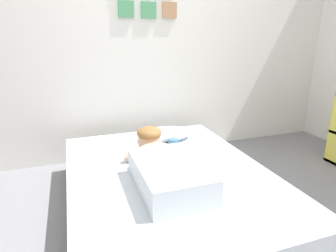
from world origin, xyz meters
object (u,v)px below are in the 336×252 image
(person_lying, at_px, (163,165))
(coffee_cup, at_px, (173,143))
(cell_phone, at_px, (196,179))
(bed, at_px, (168,191))
(pillow, at_px, (166,134))

(person_lying, distance_m, coffee_cup, 0.60)
(coffee_cup, xyz_separation_m, cell_phone, (-0.06, -0.62, -0.03))
(coffee_cup, height_order, cell_phone, coffee_cup)
(bed, distance_m, pillow, 0.71)
(bed, bearing_deg, cell_phone, -52.81)
(bed, relative_size, cell_phone, 13.94)
(pillow, bearing_deg, person_lying, -109.70)
(pillow, xyz_separation_m, coffee_cup, (0.00, -0.21, -0.02))
(bed, height_order, person_lying, person_lying)
(pillow, bearing_deg, cell_phone, -93.69)
(person_lying, bearing_deg, cell_phone, -21.97)
(bed, bearing_deg, person_lying, -124.51)
(pillow, height_order, coffee_cup, pillow)
(pillow, height_order, cell_phone, pillow)
(bed, height_order, coffee_cup, coffee_cup)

